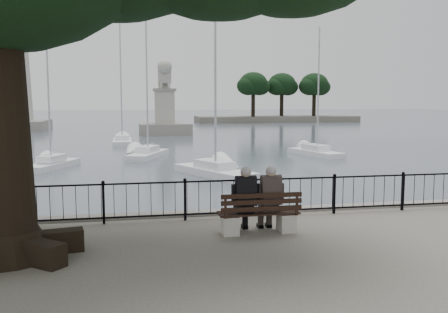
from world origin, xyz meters
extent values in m
cube|color=gray|center=(0.00, 3.00, -0.50)|extent=(200.00, 0.40, 1.20)
plane|color=#3B4550|center=(0.00, 103.00, -1.00)|extent=(260.00, 260.00, 0.00)
cube|color=black|center=(0.00, 2.50, 0.98)|extent=(22.00, 0.04, 0.04)
cube|color=black|center=(0.00, 2.50, 0.15)|extent=(22.00, 0.04, 0.04)
cube|color=#A29E90|center=(-0.16, 0.99, 0.21)|extent=(0.36, 0.46, 0.42)
cube|color=#A29E90|center=(1.18, 0.99, 0.21)|extent=(0.36, 0.46, 0.42)
cube|color=black|center=(0.51, 0.99, 0.46)|extent=(1.85, 0.51, 0.04)
cube|color=black|center=(0.51, 0.71, 0.77)|extent=(1.85, 0.04, 0.41)
cube|color=black|center=(0.19, 1.00, 0.59)|extent=(0.37, 0.31, 0.25)
cube|color=black|center=(0.19, 0.88, 0.98)|extent=(0.45, 0.25, 0.62)
sphere|color=tan|center=(0.19, 0.92, 1.41)|extent=(0.24, 0.24, 0.24)
ellipsoid|color=#9D9998|center=(0.19, 0.90, 1.44)|extent=(0.25, 0.25, 0.21)
cube|color=black|center=(0.19, 1.29, 0.23)|extent=(0.33, 0.45, 0.46)
cube|color=#2A2421|center=(0.77, 1.00, 0.59)|extent=(0.37, 0.31, 0.25)
cube|color=#2A2421|center=(0.77, 0.88, 0.98)|extent=(0.45, 0.25, 0.62)
sphere|color=tan|center=(0.77, 0.92, 1.41)|extent=(0.24, 0.24, 0.24)
ellipsoid|color=#9D9998|center=(0.77, 0.90, 1.44)|extent=(0.25, 0.25, 0.21)
cube|color=#2A2421|center=(0.77, 1.29, 0.23)|extent=(0.33, 0.45, 0.46)
cone|color=black|center=(-4.72, 0.17, 0.27)|extent=(1.87, 1.87, 0.55)
cube|color=gray|center=(-18.00, 62.00, -0.40)|extent=(9.66, 9.66, 1.40)
cone|color=#A29E90|center=(-18.00, 62.00, 11.59)|extent=(6.18, 6.18, 23.17)
cube|color=gray|center=(2.00, 50.00, -0.40)|extent=(5.99, 5.99, 1.40)
cube|color=#A29E90|center=(2.00, 50.00, 2.10)|extent=(2.20, 2.59, 3.99)
cube|color=gray|center=(2.00, 50.00, 4.24)|extent=(2.59, 2.99, 0.30)
cube|color=#A29E90|center=(2.00, 50.30, 5.09)|extent=(1.30, 2.20, 1.40)
cube|color=#A29E90|center=(2.00, 49.30, 5.79)|extent=(1.50, 1.00, 1.60)
sphere|color=#A29E90|center=(2.00, 48.90, 6.89)|extent=(1.70, 1.70, 1.70)
cube|color=white|center=(-6.84, 20.91, -0.90)|extent=(2.94, 4.89, 0.53)
cube|color=white|center=(-6.84, 20.91, -0.40)|extent=(1.60, 2.15, 0.39)
cylinder|color=#B7B7BE|center=(-6.84, 20.65, 3.60)|extent=(0.11, 0.11, 8.41)
cube|color=white|center=(-1.01, 25.47, -0.90)|extent=(3.29, 5.45, 0.59)
cube|color=white|center=(-1.01, 25.47, -0.40)|extent=(1.78, 2.40, 0.44)
cylinder|color=#B7B7BE|center=(-1.01, 25.18, 4.80)|extent=(0.12, 0.12, 10.81)
cube|color=white|center=(2.12, 16.07, -0.90)|extent=(3.87, 5.88, 0.64)
cube|color=white|center=(2.12, 16.07, -0.40)|extent=(2.05, 2.61, 0.48)
cylinder|color=#B7B7BE|center=(2.12, 15.75, 4.99)|extent=(0.13, 0.13, 11.18)
cube|color=white|center=(11.02, 24.33, -0.90)|extent=(2.67, 5.49, 0.59)
cube|color=white|center=(11.02, 24.33, -0.40)|extent=(1.55, 2.35, 0.44)
cylinder|color=#B7B7BE|center=(11.02, 24.04, 3.77)|extent=(0.12, 0.12, 8.74)
cube|color=white|center=(-2.88, 36.91, -0.90)|extent=(1.67, 5.94, 0.66)
cube|color=white|center=(-2.88, 36.91, -0.40)|extent=(1.22, 2.42, 0.49)
cylinder|color=#B7B7BE|center=(-2.88, 36.58, 6.02)|extent=(0.13, 0.13, 13.24)
cube|color=#5A564C|center=(25.00, 80.00, -0.50)|extent=(30.00, 8.00, 1.20)
cylinder|color=black|center=(20.00, 78.00, 2.00)|extent=(0.70, 0.70, 4.00)
ellipsoid|color=black|center=(20.00, 78.00, 6.00)|extent=(5.20, 5.20, 4.16)
cylinder|color=black|center=(26.00, 80.00, 2.00)|extent=(0.70, 0.70, 4.00)
ellipsoid|color=black|center=(26.00, 80.00, 6.00)|extent=(5.20, 5.20, 4.16)
cylinder|color=black|center=(32.00, 79.00, 2.00)|extent=(0.70, 0.70, 4.00)
ellipsoid|color=black|center=(32.00, 79.00, 6.00)|extent=(5.20, 5.20, 4.16)
camera|label=1|loc=(-2.39, -9.81, 3.01)|focal=40.00mm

